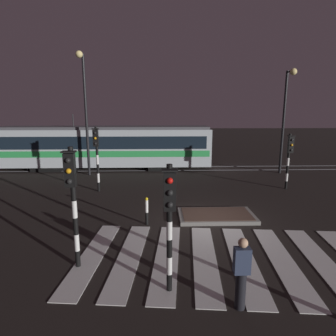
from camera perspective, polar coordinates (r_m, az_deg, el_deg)
name	(u,v)px	position (r m, az deg, el deg)	size (l,w,h in m)	color
ground_plane	(208,223)	(11.81, 7.93, -10.74)	(120.00, 120.00, 0.00)	black
rail_near	(185,170)	(21.44, 3.41, -0.46)	(80.00, 0.12, 0.03)	#59595E
rail_far	(183,167)	(22.84, 3.08, 0.29)	(80.00, 0.12, 0.03)	#59595E
crosswalk_zebra	(224,259)	(9.26, 11.05, -17.37)	(9.18, 5.37, 0.02)	silver
traffic_island	(216,216)	(12.36, 9.61, -9.32)	(3.15, 1.78, 0.18)	slate
traffic_light_corner_near_left	(72,191)	(8.18, -18.51, -4.31)	(0.36, 0.42, 3.49)	black
traffic_light_corner_far_right	(289,153)	(17.36, 23.01, 2.75)	(0.36, 0.42, 3.16)	black
traffic_light_corner_far_left	(97,149)	(15.90, -14.03, 3.61)	(0.36, 0.42, 3.58)	black
traffic_light_kerb_mid_left	(170,211)	(6.75, 0.31, -8.58)	(0.36, 0.42, 3.23)	black
street_lamp_trackside_left	(85,101)	(20.00, -16.28, 12.64)	(0.44, 1.21, 8.01)	black
street_lamp_trackside_right	(286,109)	(21.44, 22.44, 10.77)	(0.44, 1.21, 7.07)	black
tram	(106,146)	(22.13, -12.23, 4.22)	(15.77, 2.58, 4.15)	#B2BCC1
pedestrian_waiting_at_kerb	(241,273)	(6.99, 14.39, -19.59)	(0.36, 0.24, 1.71)	black
bollard_island_edge	(147,211)	(11.38, -4.25, -8.51)	(0.12, 0.12, 1.11)	black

